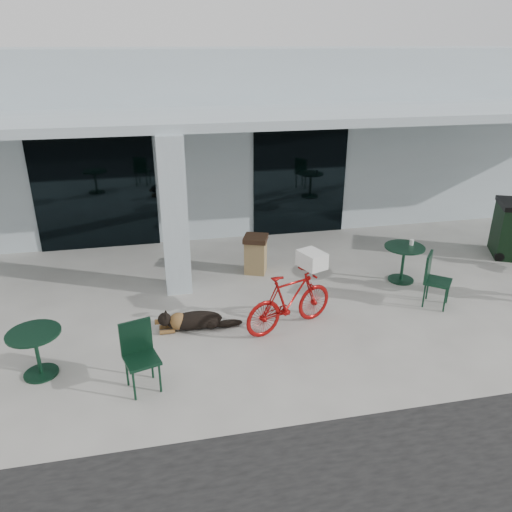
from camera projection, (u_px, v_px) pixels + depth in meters
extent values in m
plane|color=#BAB8B0|center=(278.00, 342.00, 8.39)|extent=(80.00, 80.00, 0.00)
cube|color=silver|center=(211.00, 128.00, 15.15)|extent=(22.00, 7.00, 4.50)
cube|color=black|center=(96.00, 194.00, 11.74)|extent=(2.80, 0.06, 2.70)
cube|color=black|center=(300.00, 183.00, 12.68)|extent=(2.40, 0.06, 2.70)
cube|color=silver|center=(174.00, 216.00, 9.56)|extent=(0.50, 0.50, 3.12)
cube|color=silver|center=(238.00, 117.00, 10.36)|extent=(22.00, 2.80, 0.18)
imported|color=#990D0C|center=(290.00, 301.00, 8.60)|extent=(1.83, 1.10, 1.06)
cube|color=white|center=(312.00, 260.00, 8.56)|extent=(0.50, 0.57, 0.28)
cylinder|color=white|center=(278.00, 309.00, 9.32)|extent=(0.10, 0.10, 0.11)
cylinder|color=white|center=(412.00, 242.00, 10.31)|extent=(0.10, 0.10, 0.12)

